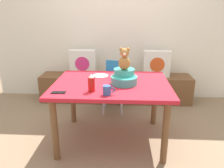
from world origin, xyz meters
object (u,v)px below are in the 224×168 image
pillow_floral_right (157,64)px  dining_table (112,90)px  pillow_floral_left (83,63)px  cell_phone (58,92)px  dinner_plate_near (100,76)px  highchair (113,80)px  teddy_bear (124,59)px  coffee_mug (107,90)px  ketchup_bottle (91,83)px  infant_seat_teal (124,77)px

pillow_floral_right → dining_table: pillow_floral_right is taller
pillow_floral_left → cell_phone: pillow_floral_left is taller
dinner_plate_near → highchair: bearing=76.9°
teddy_bear → dinner_plate_near: (-0.30, 0.27, -0.27)m
teddy_bear → highchair: bearing=100.9°
pillow_floral_left → teddy_bear: size_ratio=1.76×
pillow_floral_left → coffee_mug: pillow_floral_left is taller
ketchup_bottle → pillow_floral_right: bearing=60.2°
infant_seat_teal → cell_phone: (-0.66, -0.34, -0.07)m
coffee_mug → dinner_plate_near: 0.65m
pillow_floral_left → dining_table: bearing=-65.8°
ketchup_bottle → dinner_plate_near: 0.55m
pillow_floral_left → infant_seat_teal: size_ratio=1.33×
pillow_floral_right → dinner_plate_near: pillow_floral_right is taller
infant_seat_teal → coffee_mug: (-0.16, -0.37, -0.02)m
pillow_floral_right → coffee_mug: (-0.71, -1.63, 0.11)m
dining_table → coffee_mug: bearing=-93.3°
pillow_floral_left → dinner_plate_near: bearing=-67.8°
ketchup_bottle → dinner_plate_near: (0.03, 0.55, -0.08)m
teddy_bear → cell_phone: 0.79m
teddy_bear → dinner_plate_near: size_ratio=1.25×
pillow_floral_left → teddy_bear: 1.48m
coffee_mug → dinner_plate_near: coffee_mug is taller
pillow_floral_right → pillow_floral_left: bearing=180.0°
pillow_floral_left → infant_seat_teal: 1.45m
dining_table → coffee_mug: size_ratio=10.97×
dinner_plate_near → cell_phone: size_ratio=1.39×
coffee_mug → pillow_floral_right: bearing=66.3°
infant_seat_teal → ketchup_bottle: ketchup_bottle is taller
dining_table → cell_phone: bearing=-145.2°
highchair → teddy_bear: (0.16, -0.85, 0.50)m
pillow_floral_right → teddy_bear: bearing=-113.5°
pillow_floral_left → highchair: size_ratio=0.56×
teddy_bear → dinner_plate_near: teddy_bear is taller
pillow_floral_right → ketchup_bottle: ketchup_bottle is taller
teddy_bear → cell_phone: teddy_bear is taller
highchair → dinner_plate_near: size_ratio=3.95×
highchair → pillow_floral_right: bearing=30.3°
pillow_floral_left → cell_phone: bearing=-88.5°
pillow_floral_left → pillow_floral_right: 1.25m
pillow_floral_left → dining_table: pillow_floral_left is taller
coffee_mug → ketchup_bottle: bearing=151.4°
ketchup_bottle → highchair: bearing=81.5°
pillow_floral_right → cell_phone: (-1.21, -1.60, 0.06)m
pillow_floral_left → dinner_plate_near: size_ratio=2.20×
highchair → cell_phone: (-0.49, -1.18, 0.22)m
dinner_plate_near → cell_phone: bearing=-120.6°
highchair → dining_table: bearing=-88.6°
teddy_bear → ketchup_bottle: 0.47m
pillow_floral_right → infant_seat_teal: size_ratio=1.33×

